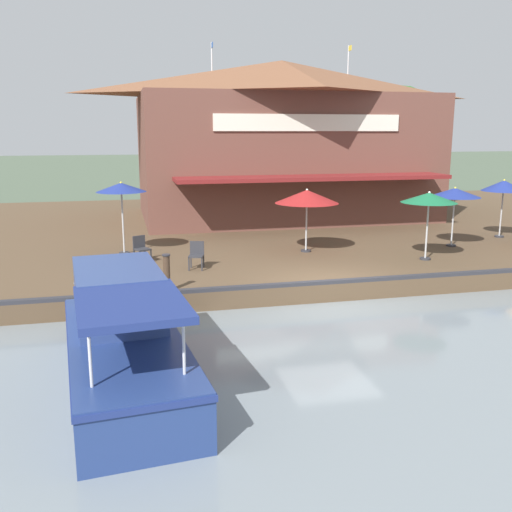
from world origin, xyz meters
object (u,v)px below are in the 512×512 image
at_px(waterfront_restaurant, 281,139).
at_px(motorboat_distant_upstream, 121,335).
at_px(patio_umbrella_mid_patio_left, 455,193).
at_px(cafe_chair_under_first_umbrella, 197,254).
at_px(patio_umbrella_by_entrance, 429,198).
at_px(tree_downstream_bank, 397,130).
at_px(tree_upstream_bank, 263,116).
at_px(patio_umbrella_near_quay_edge, 504,186).
at_px(mooring_post, 167,273).
at_px(patio_umbrella_back_row, 121,188).
at_px(cafe_chair_back_row_seat, 141,247).
at_px(patio_umbrella_mid_patio_right, 307,197).

height_order(waterfront_restaurant, motorboat_distant_upstream, waterfront_restaurant).
xyz_separation_m(patio_umbrella_mid_patio_left, cafe_chair_under_first_umbrella, (1.36, -9.70, -1.51)).
bearing_deg(patio_umbrella_by_entrance, waterfront_restaurant, -170.17).
relative_size(patio_umbrella_by_entrance, tree_downstream_bank, 0.34).
height_order(patio_umbrella_mid_patio_left, cafe_chair_under_first_umbrella, patio_umbrella_mid_patio_left).
xyz_separation_m(patio_umbrella_by_entrance, tree_upstream_bank, (-15.86, -1.62, 2.99)).
xyz_separation_m(motorboat_distant_upstream, tree_upstream_bank, (-21.67, 8.30, 4.79)).
relative_size(patio_umbrella_by_entrance, motorboat_distant_upstream, 0.33).
distance_m(patio_umbrella_near_quay_edge, mooring_post, 14.70).
height_order(patio_umbrella_back_row, tree_upstream_bank, tree_upstream_bank).
xyz_separation_m(tree_downstream_bank, tree_upstream_bank, (-2.04, -7.42, 0.79)).
relative_size(patio_umbrella_mid_patio_left, cafe_chair_under_first_umbrella, 2.59).
relative_size(waterfront_restaurant, patio_umbrella_mid_patio_left, 6.51).
xyz_separation_m(waterfront_restaurant, tree_downstream_bank, (-2.84, 7.70, 0.44)).
distance_m(cafe_chair_under_first_umbrella, motorboat_distant_upstream, 6.69).
xyz_separation_m(patio_umbrella_mid_patio_left, motorboat_distant_upstream, (7.64, -12.03, -1.73)).
bearing_deg(cafe_chair_back_row_seat, patio_umbrella_near_quay_edge, 94.68).
bearing_deg(patio_umbrella_near_quay_edge, patio_umbrella_mid_patio_left, -67.55).
bearing_deg(tree_upstream_bank, patio_umbrella_near_quay_edge, 27.45).
bearing_deg(waterfront_restaurant, patio_umbrella_near_quay_edge, 41.18).
distance_m(patio_umbrella_near_quay_edge, patio_umbrella_by_entrance, 5.89).
distance_m(patio_umbrella_mid_patio_right, tree_downstream_bank, 15.08).
distance_m(waterfront_restaurant, patio_umbrella_mid_patio_left, 10.16).
xyz_separation_m(waterfront_restaurant, mooring_post, (12.90, -6.80, -3.31)).
relative_size(motorboat_distant_upstream, mooring_post, 6.69).
relative_size(patio_umbrella_near_quay_edge, patio_umbrella_mid_patio_right, 1.04).
xyz_separation_m(patio_umbrella_back_row, tree_downstream_bank, (-10.56, 15.56, 1.97)).
bearing_deg(motorboat_distant_upstream, patio_umbrella_mid_patio_left, 122.41).
height_order(waterfront_restaurant, patio_umbrella_near_quay_edge, waterfront_restaurant).
bearing_deg(waterfront_restaurant, patio_umbrella_mid_patio_right, -10.07).
xyz_separation_m(patio_umbrella_mid_patio_right, motorboat_distant_upstream, (7.96, -6.45, -1.70)).
xyz_separation_m(patio_umbrella_back_row, cafe_chair_under_first_umbrella, (2.79, 2.17, -1.83)).
height_order(mooring_post, tree_downstream_bank, tree_downstream_bank).
bearing_deg(patio_umbrella_mid_patio_right, patio_umbrella_near_quay_edge, 95.97).
bearing_deg(patio_umbrella_back_row, waterfront_restaurant, 134.49).
height_order(waterfront_restaurant, patio_umbrella_by_entrance, waterfront_restaurant).
bearing_deg(patio_umbrella_by_entrance, patio_umbrella_near_quay_edge, 121.11).
distance_m(patio_umbrella_mid_patio_left, mooring_post, 11.54).
distance_m(waterfront_restaurant, patio_umbrella_by_entrance, 11.28).
distance_m(motorboat_distant_upstream, mooring_post, 4.08).
height_order(patio_umbrella_mid_patio_right, cafe_chair_back_row_seat, patio_umbrella_mid_patio_right).
bearing_deg(patio_umbrella_mid_patio_left, cafe_chair_back_row_seat, -90.22).
bearing_deg(motorboat_distant_upstream, tree_upstream_bank, 159.04).
bearing_deg(tree_upstream_bank, cafe_chair_back_row_seat, -28.54).
height_order(patio_umbrella_by_entrance, motorboat_distant_upstream, patio_umbrella_by_entrance).
bearing_deg(mooring_post, patio_umbrella_mid_patio_left, 109.12).
relative_size(patio_umbrella_mid_patio_right, tree_upstream_bank, 0.29).
bearing_deg(patio_umbrella_mid_patio_right, tree_downstream_bank, 141.54).
relative_size(cafe_chair_back_row_seat, tree_upstream_bank, 0.11).
bearing_deg(cafe_chair_under_first_umbrella, patio_umbrella_near_quay_edge, 101.52).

